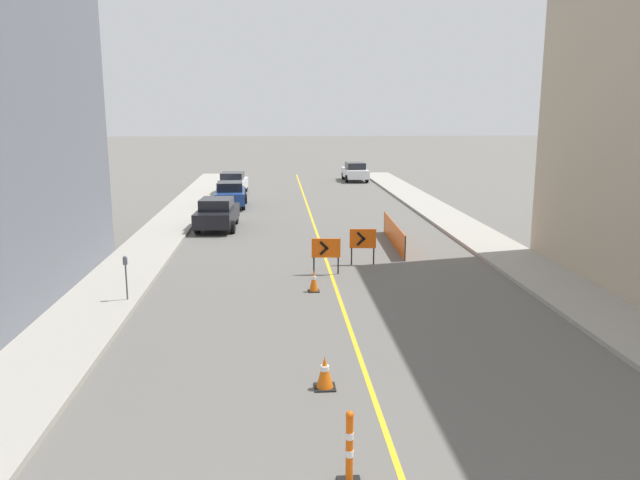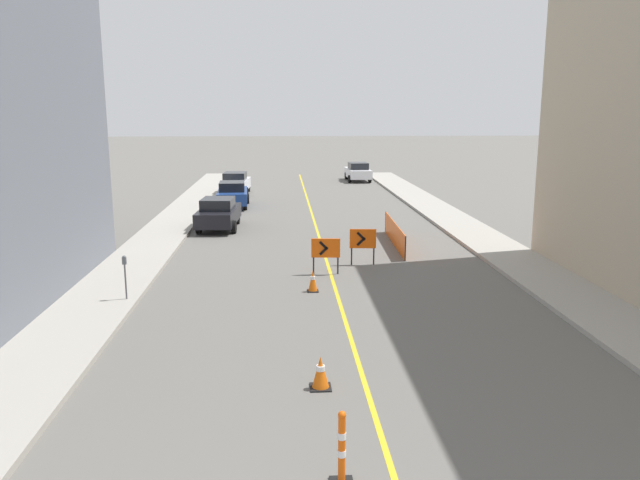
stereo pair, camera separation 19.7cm
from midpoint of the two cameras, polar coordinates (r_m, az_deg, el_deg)
name	(u,v)px [view 2 (the right image)]	position (r m, az deg, el deg)	size (l,w,h in m)	color
lane_stripe	(317,231)	(31.28, -0.08, 0.86)	(0.12, 56.79, 0.01)	gold
sidewalk_left	(166,231)	(31.71, -13.77, 0.80)	(2.47, 56.79, 0.15)	#9E998E
sidewalk_right	(464,228)	(32.59, 13.23, 1.12)	(2.47, 56.79, 0.15)	#9E998E
traffic_cone_second	(321,372)	(13.74, 0.47, -12.02)	(0.46, 0.46, 0.72)	black
traffic_cone_third	(313,281)	(20.72, -0.39, -3.75)	(0.37, 0.37, 0.74)	black
delineator_post_front	(342,453)	(10.48, 2.57, -18.85)	(0.38, 0.38, 1.27)	black
arrow_barricade_primary	(326,249)	(22.76, 0.77, -0.87)	(1.05, 0.15, 1.34)	#EF560C
arrow_barricade_secondary	(363,240)	(24.23, 4.17, -0.01)	(1.03, 0.14, 1.41)	#EF560C
safety_mesh_fence	(394,234)	(28.02, 7.02, 0.56)	(0.29, 6.22, 1.02)	#EF560C
parked_car_curb_near	(218,213)	(32.09, -9.10, 2.43)	(2.05, 4.40, 1.59)	black
parked_car_curb_mid	(232,194)	(39.43, -7.86, 4.18)	(2.01, 4.38, 1.59)	navy
parked_car_curb_far	(235,183)	(45.54, -7.63, 5.18)	(2.03, 4.39, 1.59)	silver
parked_car_opposite_side	(358,172)	(53.87, 3.59, 6.26)	(1.96, 4.36, 1.59)	silver
parking_meter_near_curb	(125,268)	(20.12, -17.15, -2.50)	(0.12, 0.11, 1.39)	#4C4C51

